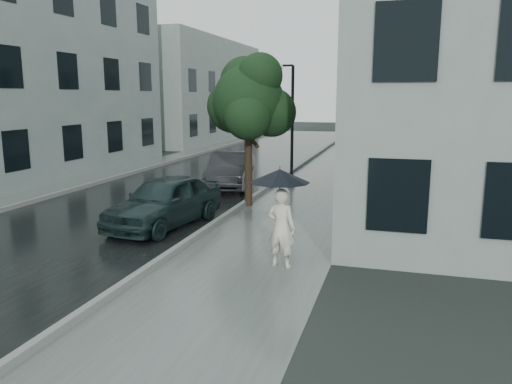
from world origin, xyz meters
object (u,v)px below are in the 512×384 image
(street_tree, at_px, (249,100))
(lamp_post, at_px, (288,116))
(pedestrian, at_px, (281,228))
(car_near, at_px, (165,201))
(car_far, at_px, (231,170))

(street_tree, height_order, lamp_post, street_tree)
(pedestrian, relative_size, street_tree, 0.35)
(lamp_post, xyz_separation_m, car_near, (-1.89, -7.12, -2.07))
(car_far, bearing_deg, pedestrian, -74.52)
(street_tree, distance_m, car_near, 4.50)
(street_tree, bearing_deg, pedestrian, -66.85)
(street_tree, relative_size, lamp_post, 1.01)
(pedestrian, height_order, street_tree, street_tree)
(pedestrian, relative_size, lamp_post, 0.35)
(street_tree, distance_m, car_far, 4.32)
(pedestrian, relative_size, car_near, 0.41)
(street_tree, distance_m, lamp_post, 3.92)
(car_far, bearing_deg, car_near, -98.08)
(street_tree, bearing_deg, car_near, -113.85)
(car_near, bearing_deg, pedestrian, -22.86)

